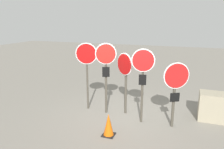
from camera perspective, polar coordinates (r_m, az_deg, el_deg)
name	(u,v)px	position (r m, az deg, el deg)	size (l,w,h in m)	color
ground_plane	(123,116)	(7.32, 2.83, -10.85)	(40.00, 40.00, 0.00)	gray
stop_sign_0	(87,61)	(7.42, -6.66, 3.59)	(0.70, 0.25, 2.35)	#474238
stop_sign_1	(106,65)	(7.04, -1.61, 2.49)	(0.64, 0.28, 2.38)	#474238
stop_sign_2	(125,72)	(7.08, 3.40, 0.72)	(0.61, 0.43, 2.06)	#474238
stop_sign_3	(143,71)	(6.42, 8.06, 0.89)	(0.67, 0.18, 2.29)	#474238
stop_sign_4	(176,83)	(6.39, 16.28, -2.21)	(0.67, 0.39, 1.96)	#474238
traffic_cone_0	(109,125)	(6.10, -0.91, -12.99)	(0.34, 0.34, 0.63)	black
storage_crate	(212,106)	(7.61, 24.57, -7.59)	(0.77, 0.64, 0.88)	#9E937A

